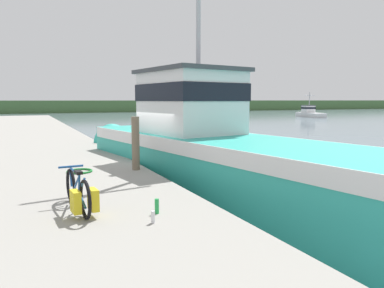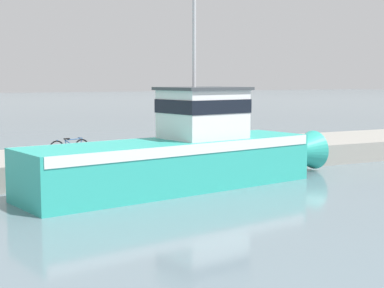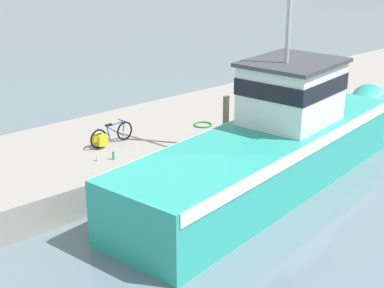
% 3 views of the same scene
% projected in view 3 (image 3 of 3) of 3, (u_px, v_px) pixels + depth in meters
% --- Properties ---
extents(ground_plane, '(320.00, 320.00, 0.00)m').
position_uv_depth(ground_plane, '(277.00, 169.00, 19.88)').
color(ground_plane, slate).
extents(dock_pier, '(5.54, 80.00, 0.98)m').
position_uv_depth(dock_pier, '(199.00, 128.00, 22.50)').
color(dock_pier, gray).
rests_on(dock_pier, ground_plane).
extents(fishing_boat_main, '(4.88, 13.97, 9.22)m').
position_uv_depth(fishing_boat_main, '(276.00, 142.00, 18.42)').
color(fishing_boat_main, teal).
rests_on(fishing_boat_main, ground_plane).
extents(bicycle_touring, '(0.52, 1.74, 0.71)m').
position_uv_depth(bicycle_touring, '(108.00, 136.00, 19.16)').
color(bicycle_touring, black).
rests_on(bicycle_touring, dock_pier).
extents(mooring_post, '(0.21, 0.21, 1.45)m').
position_uv_depth(mooring_post, '(226.00, 117.00, 19.76)').
color(mooring_post, '#756651').
rests_on(mooring_post, dock_pier).
extents(hose_coil, '(0.67, 0.67, 0.05)m').
position_uv_depth(hose_coil, '(203.00, 125.00, 21.21)').
color(hose_coil, '#197A2D').
rests_on(hose_coil, dock_pier).
extents(water_bottle_on_curb, '(0.07, 0.07, 0.25)m').
position_uv_depth(water_bottle_on_curb, '(113.00, 156.00, 18.04)').
color(water_bottle_on_curb, green).
rests_on(water_bottle_on_curb, dock_pier).
extents(water_bottle_by_bike, '(0.06, 0.06, 0.19)m').
position_uv_depth(water_bottle_by_bike, '(97.00, 158.00, 17.93)').
color(water_bottle_by_bike, silver).
rests_on(water_bottle_by_bike, dock_pier).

